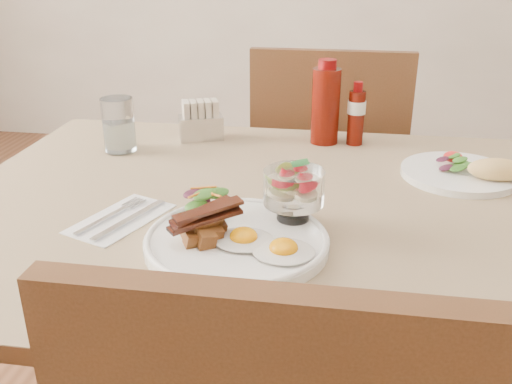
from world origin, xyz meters
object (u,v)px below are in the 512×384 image
object	(u,v)px
main_plate	(237,242)
fruit_cup	(294,188)
second_plate	(468,171)
water_glass	(119,128)
chair_far	(327,182)
hot_sauce_bottle	(356,115)
sugar_caddy	(201,122)
table	(314,249)
ketchup_bottle	(325,104)

from	to	relation	value
main_plate	fruit_cup	xyz separation A→B (m)	(0.08, 0.08, 0.06)
second_plate	water_glass	size ratio (longest dim) A/B	1.92
chair_far	fruit_cup	bearing A→B (deg)	-92.49
chair_far	main_plate	xyz separation A→B (m)	(-0.11, -0.83, 0.24)
fruit_cup	hot_sauce_bottle	world-z (taller)	hot_sauce_bottle
sugar_caddy	water_glass	bearing A→B (deg)	-166.39
table	sugar_caddy	size ratio (longest dim) A/B	11.70
fruit_cup	main_plate	bearing A→B (deg)	-135.02
main_plate	sugar_caddy	world-z (taller)	sugar_caddy
ketchup_bottle	water_glass	xyz separation A→B (m)	(-0.44, -0.13, -0.04)
fruit_cup	ketchup_bottle	world-z (taller)	ketchup_bottle
hot_sauce_bottle	second_plate	bearing A→B (deg)	-39.50
fruit_cup	sugar_caddy	size ratio (longest dim) A/B	0.86
table	ketchup_bottle	distance (m)	0.39
fruit_cup	table	bearing A→B (deg)	70.42
chair_far	fruit_cup	world-z (taller)	chair_far
second_plate	main_plate	bearing A→B (deg)	-139.19
fruit_cup	ketchup_bottle	size ratio (longest dim) A/B	0.51
second_plate	ketchup_bottle	size ratio (longest dim) A/B	1.20
chair_far	hot_sauce_bottle	size ratio (longest dim) A/B	6.47
table	water_glass	xyz separation A→B (m)	(-0.45, 0.22, 0.14)
chair_far	ketchup_bottle	world-z (taller)	ketchup_bottle
sugar_caddy	fruit_cup	bearing A→B (deg)	-80.21
ketchup_bottle	main_plate	bearing A→B (deg)	-101.42
table	fruit_cup	bearing A→B (deg)	-109.58
table	hot_sauce_bottle	size ratio (longest dim) A/B	9.25
main_plate	hot_sauce_bottle	bearing A→B (deg)	71.37
fruit_cup	water_glass	xyz separation A→B (m)	(-0.41, 0.31, -0.02)
ketchup_bottle	water_glass	bearing A→B (deg)	-163.45
main_plate	second_plate	size ratio (longest dim) A/B	1.22
main_plate	hot_sauce_bottle	distance (m)	0.55
sugar_caddy	water_glass	world-z (taller)	water_glass
hot_sauce_bottle	fruit_cup	bearing A→B (deg)	-102.48
main_plate	ketchup_bottle	size ratio (longest dim) A/B	1.47
chair_far	main_plate	distance (m)	0.87
second_plate	water_glass	distance (m)	0.73
water_glass	main_plate	bearing A→B (deg)	-49.18
chair_far	sugar_caddy	world-z (taller)	chair_far
chair_far	fruit_cup	distance (m)	0.81
sugar_caddy	chair_far	bearing A→B (deg)	27.19
table	ketchup_bottle	bearing A→B (deg)	90.78
ketchup_bottle	fruit_cup	bearing A→B (deg)	-93.61
table	water_glass	world-z (taller)	water_glass
hot_sauce_bottle	table	bearing A→B (deg)	-100.52
ketchup_bottle	table	bearing A→B (deg)	-89.22
main_plate	hot_sauce_bottle	size ratio (longest dim) A/B	1.95
table	sugar_caddy	xyz separation A→B (m)	(-0.29, 0.33, 0.13)
second_plate	ketchup_bottle	xyz separation A→B (m)	(-0.29, 0.18, 0.07)
fruit_cup	sugar_caddy	distance (m)	0.50
hot_sauce_bottle	water_glass	xyz separation A→B (m)	(-0.51, -0.13, -0.02)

